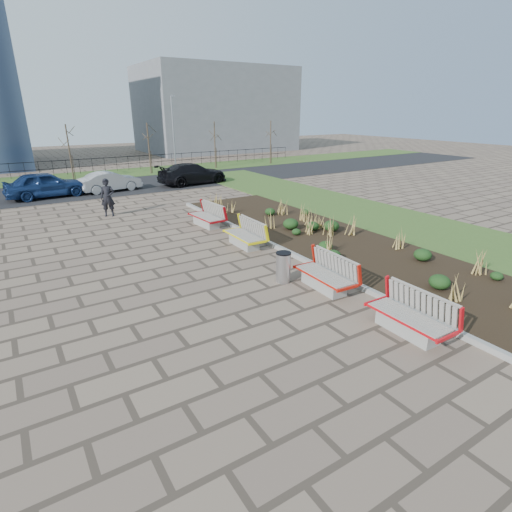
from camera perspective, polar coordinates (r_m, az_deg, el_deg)
ground at (r=9.42m, az=2.07°, el=-12.26°), size 120.00×120.00×0.00m
planting_bed at (r=16.55m, az=10.27°, el=2.30°), size 4.50×18.00×0.10m
planting_curb at (r=15.13m, az=3.71°, el=0.98°), size 0.16×18.00×0.15m
grass_verge_near at (r=19.98m, az=20.47°, el=4.35°), size 5.00×38.00×0.04m
grass_verge_far at (r=35.19m, az=-24.96°, el=10.17°), size 80.00×5.00×0.04m
road at (r=29.33m, az=-23.18°, el=8.73°), size 80.00×7.00×0.02m
bench_a at (r=10.18m, az=20.99°, el=-7.81°), size 0.92×2.11×1.00m
bench_b at (r=11.98m, az=9.71°, el=-2.43°), size 0.98×2.13×1.00m
bench_c at (r=15.54m, az=-1.77°, el=3.18°), size 0.94×2.12×1.00m
bench_d at (r=18.43m, az=-7.18°, el=5.77°), size 1.06×2.16×1.00m
litter_bin at (r=12.33m, az=3.91°, el=-1.64°), size 0.45×0.45×0.94m
pedestrian at (r=21.28m, az=-20.44°, el=7.82°), size 0.80×0.67×1.87m
car_blue at (r=27.46m, az=-27.81°, el=9.02°), size 4.70×2.25×1.55m
car_silver at (r=27.95m, az=-20.06°, el=9.98°), size 4.00×1.83×1.27m
car_black at (r=29.34m, az=-9.05°, el=11.56°), size 5.19×2.51×1.46m
tree_c at (r=33.48m, az=-25.08°, el=13.25°), size 1.40×1.40×4.00m
tree_d at (r=34.80m, az=-15.04°, el=14.61°), size 1.40×1.40×4.00m
tree_e at (r=37.06m, az=-5.89°, el=15.48°), size 1.40×1.40×4.00m
tree_f at (r=40.09m, az=2.09°, el=15.92°), size 1.40×1.40×4.00m
lamp_east at (r=34.92m, az=-11.69°, el=16.54°), size 0.24×0.60×6.00m
railing_fence at (r=36.58m, az=-25.46°, el=11.41°), size 44.00×0.10×1.20m
building_grey at (r=54.37m, az=-5.82°, el=20.09°), size 18.00×12.00×10.00m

